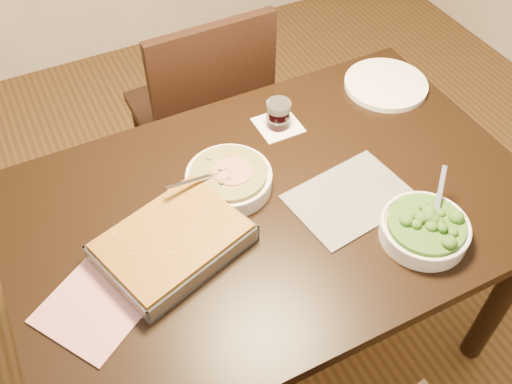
{
  "coord_description": "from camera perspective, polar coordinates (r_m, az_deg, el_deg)",
  "views": [
    {
      "loc": [
        -0.49,
        -0.87,
        1.9
      ],
      "look_at": [
        -0.05,
        0.01,
        0.8
      ],
      "focal_mm": 40.0,
      "sensor_mm": 36.0,
      "label": 1
    }
  ],
  "objects": [
    {
      "name": "broccoli_bowl",
      "position": [
        1.48,
        16.51,
        -3.54
      ],
      "size": [
        0.22,
        0.22,
        0.09
      ],
      "color": "white",
      "rests_on": "table"
    },
    {
      "name": "wine_tumbler",
      "position": [
        1.71,
        2.26,
        7.84
      ],
      "size": [
        0.07,
        0.07,
        0.08
      ],
      "color": "black",
      "rests_on": "coaster"
    },
    {
      "name": "baking_dish",
      "position": [
        1.41,
        -8.29,
        -5.01
      ],
      "size": [
        0.41,
        0.35,
        0.06
      ],
      "rotation": [
        0.0,
        0.0,
        0.31
      ],
      "color": "silver",
      "rests_on": "table"
    },
    {
      "name": "stew_bowl",
      "position": [
        1.53,
        -2.73,
        1.35
      ],
      "size": [
        0.26,
        0.23,
        0.09
      ],
      "color": "white",
      "rests_on": "table"
    },
    {
      "name": "ground",
      "position": [
        2.14,
        1.35,
        -14.18
      ],
      "size": [
        4.0,
        4.0,
        0.0
      ],
      "primitive_type": "plane",
      "color": "#483014",
      "rests_on": "ground"
    },
    {
      "name": "dinner_plate",
      "position": [
        1.92,
        12.85,
        10.44
      ],
      "size": [
        0.27,
        0.27,
        0.02
      ],
      "primitive_type": "cylinder",
      "color": "white",
      "rests_on": "table"
    },
    {
      "name": "table",
      "position": [
        1.59,
        1.77,
        -3.18
      ],
      "size": [
        1.4,
        0.9,
        0.75
      ],
      "color": "black",
      "rests_on": "ground"
    },
    {
      "name": "coaster",
      "position": [
        1.73,
        2.22,
        6.7
      ],
      "size": [
        0.13,
        0.13,
        0.0
      ],
      "primitive_type": "cube",
      "color": "white",
      "rests_on": "table"
    },
    {
      "name": "magazine_b",
      "position": [
        1.55,
        9.42,
        -0.59
      ],
      "size": [
        0.34,
        0.26,
        0.01
      ],
      "primitive_type": "cube",
      "rotation": [
        0.0,
        0.0,
        0.13
      ],
      "color": "#27282E",
      "rests_on": "table"
    },
    {
      "name": "magazine_a",
      "position": [
        1.39,
        -14.74,
        -9.85
      ],
      "size": [
        0.37,
        0.34,
        0.01
      ],
      "primitive_type": "cube",
      "rotation": [
        0.0,
        0.0,
        0.57
      ],
      "color": "#BA353E",
      "rests_on": "table"
    },
    {
      "name": "chair_far",
      "position": [
        2.14,
        -5.21,
        8.2
      ],
      "size": [
        0.45,
        0.45,
        0.95
      ],
      "rotation": [
        0.0,
        0.0,
        3.16
      ],
      "color": "black",
      "rests_on": "ground"
    }
  ]
}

